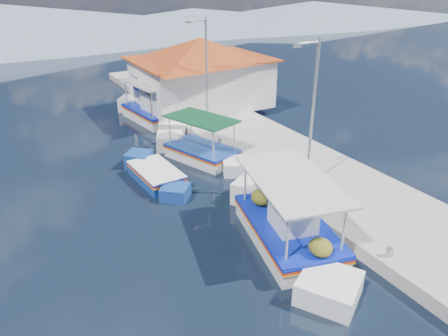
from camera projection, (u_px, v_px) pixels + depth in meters
ground at (236, 254)px, 14.09m from camera, size 160.00×160.00×0.00m
quay at (275, 154)px, 21.35m from camera, size 5.00×44.00×0.50m
bollards at (248, 160)px, 19.65m from camera, size 0.20×17.20×0.30m
main_caique at (286, 228)px, 14.61m from camera, size 3.66×8.11×2.74m
caique_green_canopy at (202, 152)px, 21.20m from camera, size 3.37×6.16×2.45m
caique_blue_hull at (156, 176)px, 19.00m from camera, size 1.82×5.40×0.96m
caique_far at (152, 112)px, 26.86m from camera, size 2.95×7.72×2.73m
harbor_building at (201, 71)px, 27.54m from camera, size 10.49×10.49×4.40m
lamp_post_near at (311, 109)px, 16.05m from camera, size 1.21×0.14×6.00m
lamp_post_far at (205, 68)px, 23.17m from camera, size 1.21×0.14×6.00m
mountain_ridge at (77, 24)px, 60.45m from camera, size 171.40×96.00×5.50m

